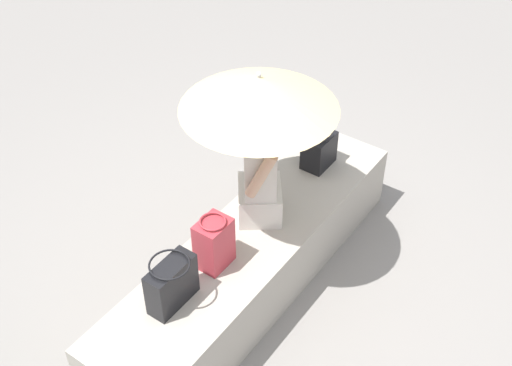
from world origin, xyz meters
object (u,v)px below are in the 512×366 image
(person_seated, at_px, (260,167))
(shoulder_bag_spare, at_px, (172,283))
(tote_bag_canvas, at_px, (319,150))
(handbag_black, at_px, (214,243))
(parasol, at_px, (259,93))

(person_seated, xyz_separation_m, shoulder_bag_spare, (-0.92, -0.03, -0.23))
(tote_bag_canvas, xyz_separation_m, shoulder_bag_spare, (-1.59, 0.02, 0.02))
(shoulder_bag_spare, bearing_deg, tote_bag_canvas, -0.62)
(handbag_black, relative_size, shoulder_bag_spare, 1.11)
(person_seated, bearing_deg, parasol, -167.32)
(parasol, xyz_separation_m, shoulder_bag_spare, (-0.90, -0.03, -0.79))
(handbag_black, relative_size, tote_bag_canvas, 1.29)
(handbag_black, height_order, tote_bag_canvas, handbag_black)
(tote_bag_canvas, bearing_deg, shoulder_bag_spare, 179.38)
(tote_bag_canvas, height_order, shoulder_bag_spare, shoulder_bag_spare)
(person_seated, height_order, shoulder_bag_spare, person_seated)
(tote_bag_canvas, bearing_deg, parasol, 176.28)
(shoulder_bag_spare, bearing_deg, parasol, 1.77)
(parasol, xyz_separation_m, tote_bag_canvas, (0.69, -0.04, -0.82))
(person_seated, relative_size, parasol, 0.83)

